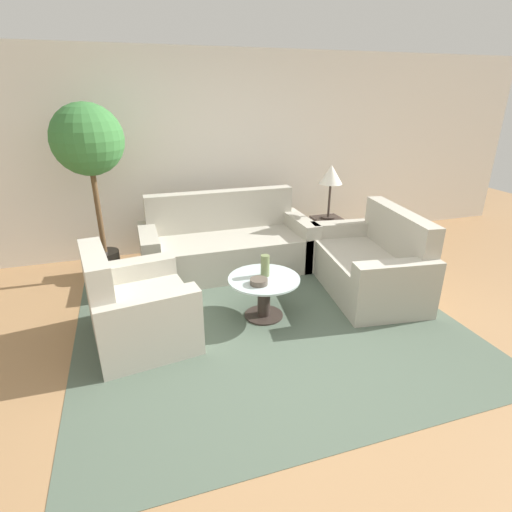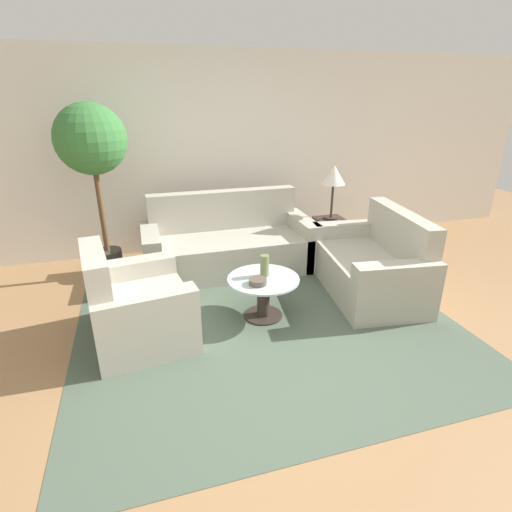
{
  "view_description": "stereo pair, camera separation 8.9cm",
  "coord_description": "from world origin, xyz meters",
  "px_view_note": "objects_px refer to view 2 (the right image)",
  "views": [
    {
      "loc": [
        -1.07,
        -2.47,
        2.06
      ],
      "look_at": [
        0.07,
        1.05,
        0.55
      ],
      "focal_mm": 28.0,
      "sensor_mm": 36.0,
      "label": 1
    },
    {
      "loc": [
        -0.99,
        -2.49,
        2.06
      ],
      "look_at": [
        0.07,
        1.05,
        0.55
      ],
      "focal_mm": 28.0,
      "sensor_mm": 36.0,
      "label": 2
    }
  ],
  "objects_px": {
    "vase": "(265,266)",
    "bowl": "(258,282)",
    "loveseat": "(374,267)",
    "table_lamp": "(334,177)",
    "sofa_main": "(229,245)",
    "armchair": "(133,309)",
    "coffee_table": "(263,292)",
    "potted_plant": "(92,149)"
  },
  "relations": [
    {
      "from": "loveseat",
      "to": "potted_plant",
      "type": "xyz_separation_m",
      "value": [
        -2.83,
        1.26,
        1.21
      ]
    },
    {
      "from": "armchair",
      "to": "bowl",
      "type": "bearing_deg",
      "value": -102.24
    },
    {
      "from": "sofa_main",
      "to": "vase",
      "type": "xyz_separation_m",
      "value": [
        0.08,
        -1.24,
        0.23
      ]
    },
    {
      "from": "table_lamp",
      "to": "bowl",
      "type": "bearing_deg",
      "value": -136.54
    },
    {
      "from": "coffee_table",
      "to": "vase",
      "type": "xyz_separation_m",
      "value": [
        0.03,
        0.05,
        0.25
      ]
    },
    {
      "from": "loveseat",
      "to": "coffee_table",
      "type": "bearing_deg",
      "value": -74.6
    },
    {
      "from": "sofa_main",
      "to": "coffee_table",
      "type": "relative_size",
      "value": 2.98
    },
    {
      "from": "table_lamp",
      "to": "bowl",
      "type": "xyz_separation_m",
      "value": [
        -1.38,
        -1.31,
        -0.65
      ]
    },
    {
      "from": "armchair",
      "to": "loveseat",
      "type": "xyz_separation_m",
      "value": [
        2.56,
        0.22,
        0.0
      ]
    },
    {
      "from": "coffee_table",
      "to": "potted_plant",
      "type": "xyz_separation_m",
      "value": [
        -1.49,
        1.45,
        1.23
      ]
    },
    {
      "from": "bowl",
      "to": "armchair",
      "type": "bearing_deg",
      "value": 176.0
    },
    {
      "from": "table_lamp",
      "to": "bowl",
      "type": "distance_m",
      "value": 2.01
    },
    {
      "from": "sofa_main",
      "to": "loveseat",
      "type": "bearing_deg",
      "value": -38.46
    },
    {
      "from": "table_lamp",
      "to": "vase",
      "type": "bearing_deg",
      "value": -137.76
    },
    {
      "from": "armchair",
      "to": "loveseat",
      "type": "distance_m",
      "value": 2.57
    },
    {
      "from": "sofa_main",
      "to": "potted_plant",
      "type": "xyz_separation_m",
      "value": [
        -1.44,
        0.16,
        1.21
      ]
    },
    {
      "from": "loveseat",
      "to": "bowl",
      "type": "xyz_separation_m",
      "value": [
        -1.43,
        -0.3,
        0.15
      ]
    },
    {
      "from": "sofa_main",
      "to": "vase",
      "type": "bearing_deg",
      "value": -86.52
    },
    {
      "from": "coffee_table",
      "to": "vase",
      "type": "relative_size",
      "value": 3.27
    },
    {
      "from": "sofa_main",
      "to": "table_lamp",
      "type": "relative_size",
      "value": 3.02
    },
    {
      "from": "table_lamp",
      "to": "potted_plant",
      "type": "distance_m",
      "value": 2.83
    },
    {
      "from": "sofa_main",
      "to": "vase",
      "type": "height_order",
      "value": "sofa_main"
    },
    {
      "from": "armchair",
      "to": "loveseat",
      "type": "relative_size",
      "value": 0.68
    },
    {
      "from": "vase",
      "to": "bowl",
      "type": "xyz_separation_m",
      "value": [
        -0.12,
        -0.16,
        -0.08
      ]
    },
    {
      "from": "loveseat",
      "to": "vase",
      "type": "xyz_separation_m",
      "value": [
        -1.31,
        -0.14,
        0.23
      ]
    },
    {
      "from": "armchair",
      "to": "bowl",
      "type": "relative_size",
      "value": 6.47
    },
    {
      "from": "sofa_main",
      "to": "bowl",
      "type": "xyz_separation_m",
      "value": [
        -0.04,
        -1.4,
        0.15
      ]
    },
    {
      "from": "bowl",
      "to": "loveseat",
      "type": "bearing_deg",
      "value": 11.87
    },
    {
      "from": "coffee_table",
      "to": "table_lamp",
      "type": "distance_m",
      "value": 1.95
    },
    {
      "from": "loveseat",
      "to": "bowl",
      "type": "relative_size",
      "value": 9.48
    },
    {
      "from": "sofa_main",
      "to": "armchair",
      "type": "relative_size",
      "value": 1.93
    },
    {
      "from": "sofa_main",
      "to": "bowl",
      "type": "distance_m",
      "value": 1.41
    },
    {
      "from": "coffee_table",
      "to": "loveseat",
      "type": "bearing_deg",
      "value": 7.94
    },
    {
      "from": "table_lamp",
      "to": "bowl",
      "type": "height_order",
      "value": "table_lamp"
    },
    {
      "from": "loveseat",
      "to": "table_lamp",
      "type": "relative_size",
      "value": 2.29
    },
    {
      "from": "sofa_main",
      "to": "coffee_table",
      "type": "bearing_deg",
      "value": -87.8
    },
    {
      "from": "vase",
      "to": "potted_plant",
      "type": "bearing_deg",
      "value": 137.32
    },
    {
      "from": "sofa_main",
      "to": "bowl",
      "type": "height_order",
      "value": "sofa_main"
    },
    {
      "from": "coffee_table",
      "to": "bowl",
      "type": "height_order",
      "value": "bowl"
    },
    {
      "from": "table_lamp",
      "to": "sofa_main",
      "type": "bearing_deg",
      "value": 176.15
    },
    {
      "from": "armchair",
      "to": "vase",
      "type": "relative_size",
      "value": 5.06
    },
    {
      "from": "vase",
      "to": "coffee_table",
      "type": "bearing_deg",
      "value": -119.18
    }
  ]
}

